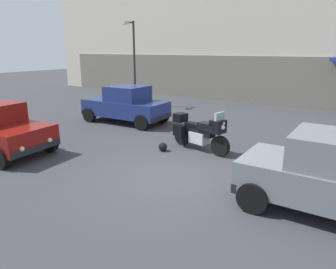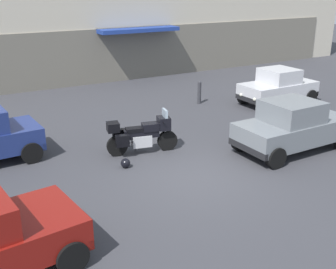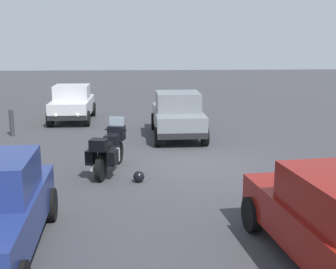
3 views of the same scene
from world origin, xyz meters
name	(u,v)px [view 3 (image 3 of 3)]	position (x,y,z in m)	size (l,w,h in m)	color
ground_plane	(192,164)	(0.00, 0.00, 0.00)	(80.00, 80.00, 0.00)	#38383D
motorcycle	(109,149)	(-0.62, 2.28, 0.62)	(2.24, 1.00, 1.36)	black
helmet	(139,177)	(-1.52, 1.50, 0.14)	(0.28, 0.28, 0.28)	black
car_compact_side	(72,103)	(7.09, 4.39, 0.77)	(3.49, 1.73, 1.56)	silver
car_wagon_end	(178,115)	(3.63, 0.12, 0.81)	(3.90, 1.83, 1.64)	slate
bollard_curbside	(12,121)	(4.16, 6.16, 0.54)	(0.16, 0.16, 1.02)	#333338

